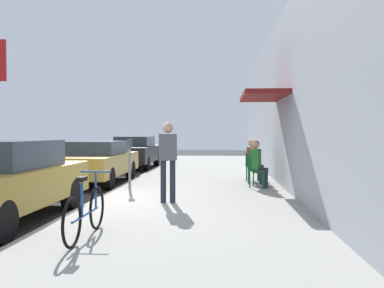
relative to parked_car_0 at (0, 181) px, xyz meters
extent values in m
plane|color=#2D2D30|center=(1.10, 1.66, -0.75)|extent=(60.00, 60.00, 0.00)
cube|color=#9E9B93|center=(3.35, 3.66, -0.69)|extent=(4.50, 32.00, 0.12)
cube|color=#999EA8|center=(5.75, 3.66, 1.72)|extent=(0.30, 32.00, 4.94)
cube|color=maroon|center=(5.05, 4.21, 1.85)|extent=(1.10, 2.80, 0.12)
cube|color=#333D47|center=(0.00, 0.12, 0.46)|extent=(1.48, 2.11, 0.50)
cylinder|color=black|center=(0.79, 1.33, -0.43)|extent=(0.22, 0.64, 0.64)
cylinder|color=black|center=(0.79, -1.40, -0.43)|extent=(0.22, 0.64, 0.64)
cube|color=#A58433|center=(0.00, 5.60, -0.13)|extent=(1.80, 4.40, 0.61)
cube|color=#333D47|center=(0.00, 5.75, 0.38)|extent=(1.48, 2.11, 0.41)
cylinder|color=black|center=(0.79, 6.97, -0.43)|extent=(0.22, 0.64, 0.64)
cylinder|color=black|center=(-0.79, 6.97, -0.43)|extent=(0.22, 0.64, 0.64)
cylinder|color=black|center=(0.79, 4.24, -0.43)|extent=(0.22, 0.64, 0.64)
cylinder|color=black|center=(-0.79, 4.24, -0.43)|extent=(0.22, 0.64, 0.64)
cube|color=black|center=(0.00, 11.32, -0.09)|extent=(1.80, 4.40, 0.68)
cube|color=#333D47|center=(0.00, 11.47, 0.47)|extent=(1.48, 2.11, 0.44)
cylinder|color=black|center=(0.79, 12.68, -0.43)|extent=(0.22, 0.64, 0.64)
cylinder|color=black|center=(-0.79, 12.68, -0.43)|extent=(0.22, 0.64, 0.64)
cylinder|color=black|center=(0.79, 9.96, -0.43)|extent=(0.22, 0.64, 0.64)
cylinder|color=black|center=(-0.79, 9.96, -0.43)|extent=(0.22, 0.64, 0.64)
cylinder|color=slate|center=(1.55, 3.51, -0.08)|extent=(0.07, 0.07, 1.10)
cube|color=#383D42|center=(1.55, 3.51, 0.58)|extent=(0.12, 0.10, 0.22)
torus|color=black|center=(2.03, -0.87, -0.30)|extent=(0.04, 0.66, 0.66)
torus|color=black|center=(2.03, -1.92, -0.30)|extent=(0.04, 0.66, 0.66)
cylinder|color=#1E4C8C|center=(2.03, -1.39, -0.30)|extent=(0.04, 1.05, 0.04)
cylinder|color=#1E4C8C|center=(2.03, -1.54, -0.05)|extent=(0.04, 0.04, 0.50)
cube|color=black|center=(2.03, -1.54, 0.22)|extent=(0.10, 0.20, 0.06)
cylinder|color=#1E4C8C|center=(2.03, -0.92, -0.02)|extent=(0.03, 0.03, 0.56)
cylinder|color=#1E4C8C|center=(2.03, -0.92, 0.26)|extent=(0.46, 0.03, 0.03)
cylinder|color=#14592D|center=(5.19, 4.25, -0.41)|extent=(0.04, 0.04, 0.45)
cylinder|color=#14592D|center=(5.06, 3.89, -0.41)|extent=(0.04, 0.04, 0.45)
cylinder|color=#14592D|center=(4.83, 4.37, -0.41)|extent=(0.04, 0.04, 0.45)
cylinder|color=#14592D|center=(4.70, 4.01, -0.41)|extent=(0.04, 0.04, 0.45)
cube|color=#14592D|center=(4.95, 4.13, -0.17)|extent=(0.56, 0.56, 0.03)
cube|color=#14592D|center=(4.75, 4.20, 0.04)|extent=(0.17, 0.43, 0.40)
cylinder|color=#232838|center=(5.15, 4.16, -0.40)|extent=(0.11, 0.11, 0.47)
cylinder|color=#232838|center=(5.03, 4.21, -0.16)|extent=(0.39, 0.25, 0.14)
cylinder|color=#232838|center=(5.08, 3.97, -0.40)|extent=(0.11, 0.11, 0.47)
cylinder|color=#232838|center=(4.96, 4.02, -0.16)|extent=(0.39, 0.25, 0.14)
cube|color=#267233|center=(4.87, 4.16, 0.14)|extent=(0.33, 0.41, 0.56)
sphere|color=tan|center=(4.87, 4.16, 0.55)|extent=(0.22, 0.22, 0.22)
cylinder|color=#14592D|center=(5.16, 5.23, -0.41)|extent=(0.04, 0.04, 0.45)
cylinder|color=#14592D|center=(5.10, 4.85, -0.41)|extent=(0.04, 0.04, 0.45)
cylinder|color=#14592D|center=(4.79, 5.29, -0.41)|extent=(0.04, 0.04, 0.45)
cylinder|color=#14592D|center=(4.73, 4.91, -0.41)|extent=(0.04, 0.04, 0.45)
cube|color=#14592D|center=(4.95, 5.07, -0.17)|extent=(0.50, 0.50, 0.03)
cube|color=#14592D|center=(4.74, 5.10, 0.04)|extent=(0.10, 0.44, 0.40)
cylinder|color=#232838|center=(5.14, 5.14, -0.40)|extent=(0.11, 0.11, 0.47)
cylinder|color=#232838|center=(5.01, 5.16, -0.16)|extent=(0.38, 0.19, 0.14)
cylinder|color=#232838|center=(5.11, 4.94, -0.40)|extent=(0.11, 0.11, 0.47)
cylinder|color=#232838|center=(4.98, 4.96, -0.16)|extent=(0.38, 0.19, 0.14)
cube|color=#B22626|center=(4.87, 5.08, 0.14)|extent=(0.27, 0.39, 0.56)
sphere|color=tan|center=(4.87, 5.08, 0.55)|extent=(0.22, 0.22, 0.22)
cylinder|color=#14592D|center=(5.17, 6.00, -0.41)|extent=(0.04, 0.04, 0.45)
cylinder|color=#14592D|center=(5.09, 5.63, -0.41)|extent=(0.04, 0.04, 0.45)
cylinder|color=#14592D|center=(4.80, 6.08, -0.41)|extent=(0.04, 0.04, 0.45)
cylinder|color=#14592D|center=(4.72, 5.70, -0.41)|extent=(0.04, 0.04, 0.45)
cube|color=#14592D|center=(4.95, 5.85, -0.17)|extent=(0.52, 0.52, 0.03)
cube|color=#14592D|center=(4.74, 5.89, 0.04)|extent=(0.12, 0.44, 0.40)
cylinder|color=#232838|center=(5.14, 5.91, -0.40)|extent=(0.11, 0.11, 0.47)
cylinder|color=#232838|center=(5.01, 5.94, -0.16)|extent=(0.38, 0.21, 0.14)
cylinder|color=#232838|center=(5.10, 5.72, -0.40)|extent=(0.11, 0.11, 0.47)
cylinder|color=#232838|center=(4.97, 5.74, -0.16)|extent=(0.38, 0.21, 0.14)
cube|color=#267233|center=(4.87, 5.87, 0.14)|extent=(0.29, 0.40, 0.56)
sphere|color=tan|center=(4.87, 5.87, 0.55)|extent=(0.22, 0.22, 0.22)
cylinder|color=#232838|center=(2.71, 1.59, -0.18)|extent=(0.12, 0.12, 0.90)
cylinder|color=#232838|center=(2.91, 1.59, -0.18)|extent=(0.12, 0.12, 0.90)
cube|color=#595960|center=(2.81, 1.59, 0.55)|extent=(0.36, 0.22, 0.56)
sphere|color=tan|center=(2.81, 1.59, 0.96)|extent=(0.22, 0.22, 0.22)
camera|label=1|loc=(3.94, -7.00, 0.85)|focal=38.26mm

